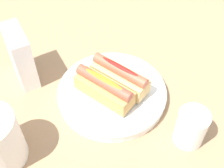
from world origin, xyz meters
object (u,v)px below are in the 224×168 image
(hotdog_front, at_px, (120,76))
(napkin_box, at_px, (21,57))
(hotdog_back, at_px, (104,88))
(serving_bowl, at_px, (112,93))
(water_glass, at_px, (191,129))

(hotdog_front, height_order, napkin_box, napkin_box)
(hotdog_back, bearing_deg, serving_bowl, -87.93)
(hotdog_front, relative_size, napkin_box, 1.04)
(hotdog_back, height_order, napkin_box, napkin_box)
(hotdog_back, height_order, water_glass, hotdog_back)
(hotdog_front, bearing_deg, water_glass, -176.92)
(hotdog_back, xyz_separation_m, water_glass, (-0.21, -0.07, -0.02))
(serving_bowl, relative_size, hotdog_back, 1.76)
(serving_bowl, height_order, hotdog_back, hotdog_back)
(napkin_box, bearing_deg, hotdog_back, -140.72)
(serving_bowl, bearing_deg, hotdog_front, -87.93)
(serving_bowl, xyz_separation_m, hotdog_back, (-0.00, 0.03, 0.04))
(hotdog_back, distance_m, napkin_box, 0.23)
(serving_bowl, bearing_deg, napkin_box, 29.13)
(serving_bowl, distance_m, hotdog_front, 0.05)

